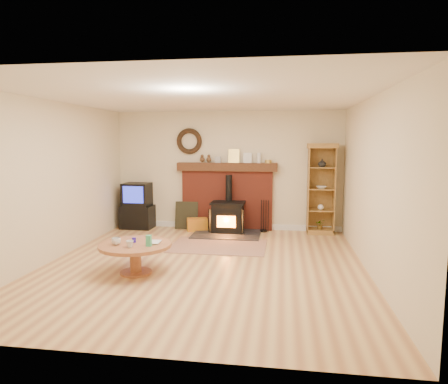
% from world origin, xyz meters
% --- Properties ---
extents(ground, '(5.50, 5.50, 0.00)m').
position_xyz_m(ground, '(0.00, 0.00, 0.00)').
color(ground, '#B2784A').
rests_on(ground, ground).
extents(room_shell, '(5.02, 5.52, 2.61)m').
position_xyz_m(room_shell, '(-0.02, 0.09, 1.72)').
color(room_shell, beige).
rests_on(room_shell, ground).
extents(chimney_breast, '(2.20, 0.22, 1.78)m').
position_xyz_m(chimney_breast, '(0.00, 2.67, 0.80)').
color(chimney_breast, maroon).
rests_on(chimney_breast, ground).
extents(wood_stove, '(1.40, 1.00, 1.23)m').
position_xyz_m(wood_stove, '(0.07, 2.27, 0.32)').
color(wood_stove, black).
rests_on(wood_stove, ground).
extents(area_rug, '(1.76, 1.22, 0.01)m').
position_xyz_m(area_rug, '(0.05, 1.17, 0.01)').
color(area_rug, brown).
rests_on(area_rug, ground).
extents(tv_unit, '(0.71, 0.51, 1.02)m').
position_xyz_m(tv_unit, '(-2.01, 2.47, 0.49)').
color(tv_unit, black).
rests_on(tv_unit, ground).
extents(curio_cabinet, '(0.61, 0.44, 1.91)m').
position_xyz_m(curio_cabinet, '(2.02, 2.55, 0.96)').
color(curio_cabinet, brown).
rests_on(curio_cabinet, ground).
extents(firelog_box, '(0.50, 0.38, 0.27)m').
position_xyz_m(firelog_box, '(-0.62, 2.40, 0.14)').
color(firelog_box, gold).
rests_on(firelog_box, ground).
extents(leaning_painting, '(0.51, 0.14, 0.61)m').
position_xyz_m(leaning_painting, '(-0.90, 2.55, 0.31)').
color(leaning_painting, black).
rests_on(leaning_painting, ground).
extents(fire_tools, '(0.19, 0.16, 0.70)m').
position_xyz_m(fire_tools, '(0.83, 2.50, 0.16)').
color(fire_tools, black).
rests_on(fire_tools, ground).
extents(coffee_table, '(1.06, 1.06, 0.61)m').
position_xyz_m(coffee_table, '(-0.92, -0.54, 0.37)').
color(coffee_table, brown).
rests_on(coffee_table, ground).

